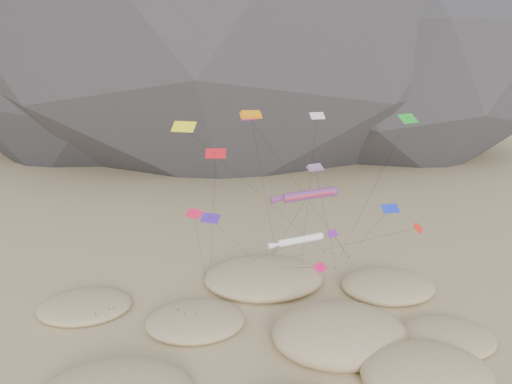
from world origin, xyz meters
TOP-DOWN VIEW (x-y plane):
  - ground at (0.00, 0.00)m, footprint 500.00×500.00m
  - dunes at (-0.62, 4.20)m, footprint 51.35×39.14m
  - dune_grass at (-0.74, 3.00)m, footprint 43.60×27.60m
  - kite_stakes at (2.20, 23.48)m, footprint 22.34×6.35m
  - rainbow_tube_kite at (3.39, 12.65)m, footprint 8.44×11.34m
  - white_tube_kite at (1.39, 8.12)m, footprint 9.50×15.50m
  - orange_parafoil at (-3.05, 14.83)m, footprint 6.78×12.97m
  - multi_parafoil at (4.66, 13.53)m, footprint 7.07×9.52m
  - delta_kites at (1.13, 10.31)m, footprint 30.47×21.59m

SIDE VIEW (x-z plane):
  - ground at x=0.00m, z-range 0.00..0.00m
  - kite_stakes at x=2.20m, z-range 0.00..0.30m
  - dunes at x=-0.62m, z-range -1.48..3.02m
  - dune_grass at x=-0.74m, z-range 0.11..1.58m
  - white_tube_kite at x=1.39m, z-range 4.51..14.87m
  - rainbow_tube_kite at x=3.39m, z-range 6.39..21.05m
  - delta_kites at x=1.13m, z-range 4.23..27.77m
  - multi_parafoil at x=4.66m, z-range 8.05..25.41m
  - orange_parafoil at x=-3.05m, z-range 11.13..34.93m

